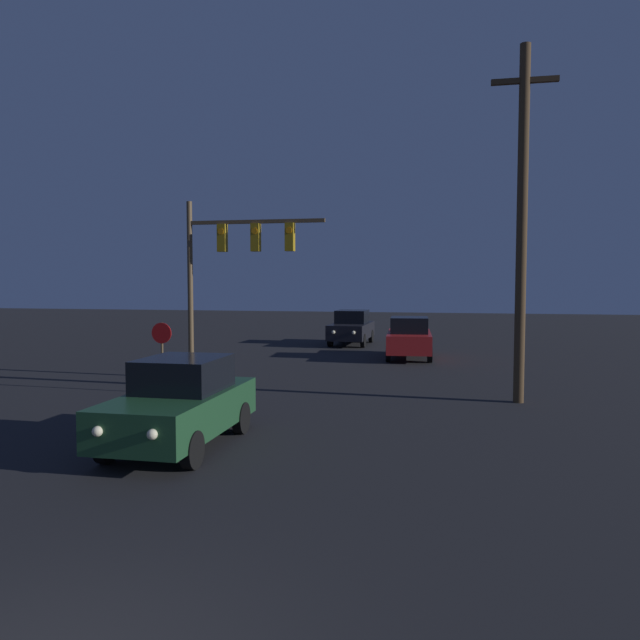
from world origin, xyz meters
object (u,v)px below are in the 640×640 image
Objects in this scene: car_near at (180,403)px; stop_sign at (162,345)px; car_far at (352,328)px; utility_pole at (522,220)px; traffic_signal_mast at (229,257)px; car_mid at (409,338)px.

car_near is 2.07× the size of stop_sign.
utility_pole is (6.77, -14.08, 4.01)m from car_far.
traffic_signal_mast reaches higher than car_far.
car_far is at bearing 79.71° from traffic_signal_mast.
car_far is 15.14m from stop_sign.
car_mid is 10.42m from utility_pole.
car_far is 2.09× the size of stop_sign.
car_mid is 6.08m from car_far.
stop_sign is (-6.48, -9.66, 0.55)m from car_mid.
utility_pole is (7.00, 6.03, 4.01)m from car_near.
car_near is 6.12m from stop_sign.
car_far is at bearing 115.69° from utility_pole.
car_mid is at bearing -103.02° from car_near.
traffic_signal_mast is 2.85× the size of stop_sign.
stop_sign is at bearing -175.93° from utility_pole.
traffic_signal_mast is 3.98m from stop_sign.
utility_pole is at bearing -139.18° from car_near.
car_near is 20.11m from car_far.
traffic_signal_mast is at bearing -132.12° from car_mid.
car_near is 15.38m from car_mid.
car_mid is at bearing 51.62° from traffic_signal_mast.
car_mid is 2.11× the size of stop_sign.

